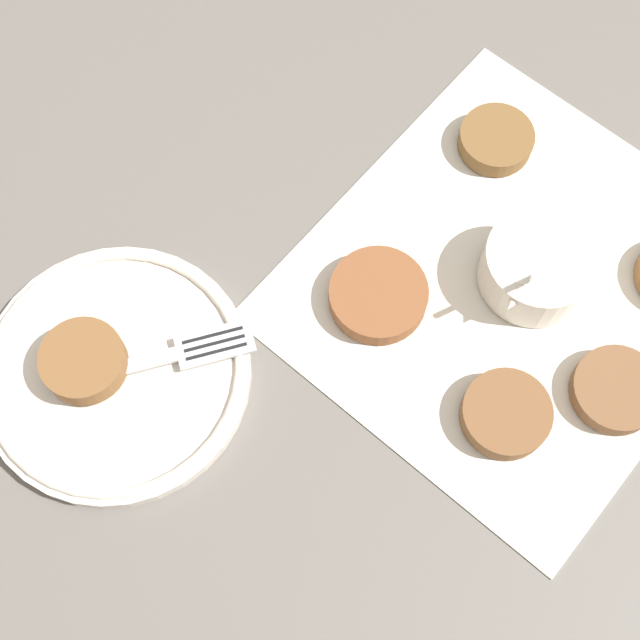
# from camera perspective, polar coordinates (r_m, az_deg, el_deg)

# --- Properties ---
(ground_plane) EXTENTS (4.00, 4.00, 0.00)m
(ground_plane) POSITION_cam_1_polar(r_m,az_deg,el_deg) (0.79, 12.10, 3.74)
(ground_plane) COLOR #605B56
(napkin) EXTENTS (0.39, 0.36, 0.00)m
(napkin) POSITION_cam_1_polar(r_m,az_deg,el_deg) (0.78, 12.34, 2.31)
(napkin) COLOR silver
(napkin) RESTS_ON ground_plane
(sauce_bowl) EXTENTS (0.10, 0.09, 0.09)m
(sauce_bowl) POSITION_cam_1_polar(r_m,az_deg,el_deg) (0.76, 13.66, 3.22)
(sauce_bowl) COLOR silver
(sauce_bowl) RESTS_ON napkin
(fritter_0) EXTENTS (0.07, 0.07, 0.02)m
(fritter_0) POSITION_cam_1_polar(r_m,az_deg,el_deg) (0.83, 11.19, 11.25)
(fritter_0) COLOR brown
(fritter_0) RESTS_ON napkin
(fritter_1) EXTENTS (0.08, 0.08, 0.02)m
(fritter_1) POSITION_cam_1_polar(r_m,az_deg,el_deg) (0.74, 3.75, 1.59)
(fritter_1) COLOR brown
(fritter_1) RESTS_ON napkin
(fritter_2) EXTENTS (0.07, 0.07, 0.02)m
(fritter_2) POSITION_cam_1_polar(r_m,az_deg,el_deg) (0.72, 11.81, -5.91)
(fritter_2) COLOR brown
(fritter_2) RESTS_ON napkin
(fritter_3) EXTENTS (0.07, 0.07, 0.02)m
(fritter_3) POSITION_cam_1_polar(r_m,az_deg,el_deg) (0.76, 18.41, -4.27)
(fritter_3) COLOR brown
(fritter_3) RESTS_ON napkin
(serving_plate) EXTENTS (0.22, 0.22, 0.02)m
(serving_plate) POSITION_cam_1_polar(r_m,az_deg,el_deg) (0.74, -12.93, -3.19)
(serving_plate) COLOR silver
(serving_plate) RESTS_ON ground_plane
(fritter_on_plate) EXTENTS (0.07, 0.07, 0.02)m
(fritter_on_plate) POSITION_cam_1_polar(r_m,az_deg,el_deg) (0.73, -14.89, -2.56)
(fritter_on_plate) COLOR brown
(fritter_on_plate) RESTS_ON serving_plate
(fork) EXTENTS (0.14, 0.12, 0.00)m
(fork) POSITION_cam_1_polar(r_m,az_deg,el_deg) (0.73, -9.24, -2.19)
(fork) COLOR silver
(fork) RESTS_ON serving_plate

